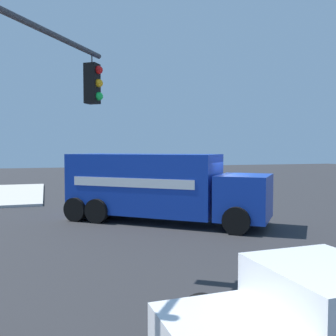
% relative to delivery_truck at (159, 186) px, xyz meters
% --- Properties ---
extents(ground_plane, '(100.00, 100.00, 0.00)m').
position_rel_delivery_truck_xyz_m(ground_plane, '(-0.77, -2.06, -1.48)').
color(ground_plane, '#2B2B2D').
extents(delivery_truck, '(7.28, 8.02, 2.82)m').
position_rel_delivery_truck_xyz_m(delivery_truck, '(0.00, 0.00, 0.00)').
color(delivery_truck, '#1438AD').
rests_on(delivery_truck, ground).
extents(traffic_light_primary, '(3.26, 2.48, 5.57)m').
position_rel_delivery_truck_xyz_m(traffic_light_primary, '(-7.52, 4.75, 2.18)').
color(traffic_light_primary, '#38383D').
rests_on(traffic_light_primary, ground).
extents(pickup_white, '(2.33, 5.24, 1.38)m').
position_rel_delivery_truck_xyz_m(pickup_white, '(-10.58, 0.53, -0.75)').
color(pickup_white, white).
rests_on(pickup_white, ground).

